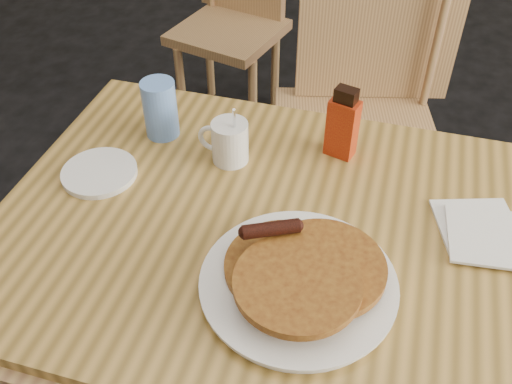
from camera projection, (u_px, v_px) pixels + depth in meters
The scene contains 9 objects.
main_table at pixel (300, 246), 1.06m from camera, with size 1.21×0.84×0.75m.
chair_main_far at pixel (367, 84), 1.65m from camera, with size 0.58×0.58×1.03m.
chair_wall_extra at pixel (235, 1), 2.32m from camera, with size 0.46×0.46×0.86m.
pancake_plate at pixel (299, 278), 0.92m from camera, with size 0.32×0.32×0.09m.
coffee_mug at pixel (229, 141), 1.15m from camera, with size 0.11×0.08×0.14m.
syrup_bottle at pixel (343, 125), 1.15m from camera, with size 0.07×0.05×0.16m.
napkin_stack at pixel (483, 232), 1.02m from camera, with size 0.19×0.20×0.01m.
blue_tumbler at pixel (160, 109), 1.21m from camera, with size 0.07×0.07×0.13m, color #6291E5.
side_saucer at pixel (99, 173), 1.14m from camera, with size 0.15×0.15×0.01m, color white.
Camera 1 is at (0.22, -0.68, 1.50)m, focal length 40.00 mm.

